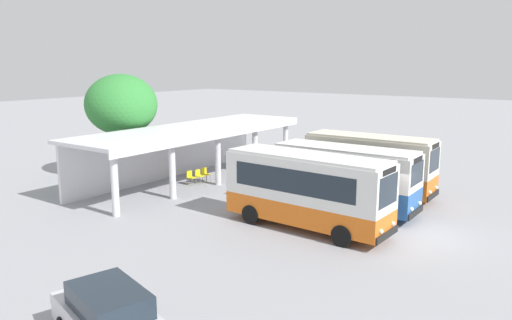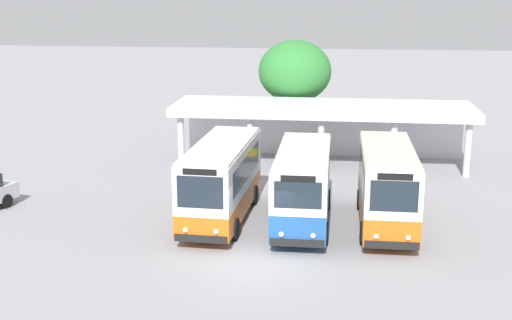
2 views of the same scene
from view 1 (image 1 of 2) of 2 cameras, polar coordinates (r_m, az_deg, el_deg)
ground_plane at (r=22.46m, az=18.55°, el=-8.26°), size 180.00×180.00×0.00m
city_bus_nearest_orange at (r=21.72m, az=5.94°, el=-3.26°), size 2.50×7.69×3.37m
city_bus_second_in_row at (r=24.67m, az=10.24°, el=-1.82°), size 2.27×7.25×3.22m
city_bus_middle_cream at (r=27.82m, az=13.03°, el=-0.32°), size 2.26×7.14×3.36m
parked_car_flank at (r=13.61m, az=-16.32°, el=-17.40°), size 2.88×4.75×1.62m
terminal_canopy at (r=31.05m, az=-7.93°, el=2.38°), size 16.66×4.84×3.40m
waiting_chair_end_by_column at (r=29.98m, az=-7.59°, el=-1.90°), size 0.45×0.45×0.86m
waiting_chair_second_from_end at (r=30.31m, az=-6.63°, el=-1.74°), size 0.45×0.45×0.86m
waiting_chair_middle_seat at (r=30.75m, az=-5.90°, el=-1.54°), size 0.45×0.45×0.86m
roadside_tree_behind_canopy at (r=32.35m, az=-15.36°, el=6.21°), size 4.51×4.51×6.61m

